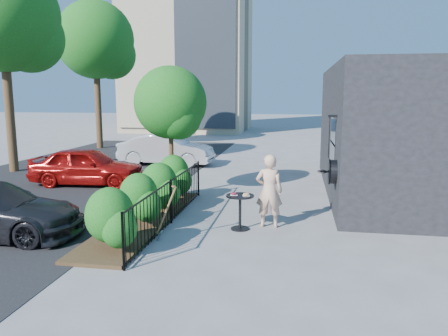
% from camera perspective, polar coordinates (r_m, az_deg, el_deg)
% --- Properties ---
extents(ground, '(120.00, 120.00, 0.00)m').
position_cam_1_polar(ground, '(10.65, 0.96, -7.59)').
color(ground, gray).
rests_on(ground, ground).
extents(shop_building, '(6.22, 9.00, 4.00)m').
position_cam_1_polar(shop_building, '(15.13, 24.90, 4.37)').
color(shop_building, black).
rests_on(shop_building, ground).
extents(fence, '(0.05, 6.05, 1.10)m').
position_cam_1_polar(fence, '(10.82, -6.94, -4.30)').
color(fence, black).
rests_on(fence, ground).
extents(planting_bed, '(1.30, 6.00, 0.08)m').
position_cam_1_polar(planting_bed, '(11.17, -10.35, -6.71)').
color(planting_bed, '#382616').
rests_on(planting_bed, ground).
extents(shrubs, '(1.10, 5.60, 1.24)m').
position_cam_1_polar(shrubs, '(11.06, -9.79, -3.32)').
color(shrubs, '#125015').
rests_on(shrubs, ground).
extents(patio_tree, '(2.20, 2.20, 3.94)m').
position_cam_1_polar(patio_tree, '(13.36, -6.79, 7.90)').
color(patio_tree, '#3F2B19').
rests_on(patio_tree, ground).
extents(street, '(9.00, 30.00, 0.01)m').
position_cam_1_polar(street, '(15.91, -23.05, -2.56)').
color(street, black).
rests_on(street, ground).
extents(street_tree_near, '(4.40, 4.40, 8.28)m').
position_cam_1_polar(street_tree_near, '(19.89, -26.90, 16.62)').
color(street_tree_near, '#3F2B19').
rests_on(street_tree_near, ground).
extents(street_tree_far, '(4.40, 4.40, 8.28)m').
position_cam_1_polar(street_tree_far, '(26.75, -16.38, 15.19)').
color(street_tree_far, '#3F2B19').
rests_on(street_tree_far, ground).
extents(cafe_table, '(0.66, 0.66, 0.88)m').
position_cam_1_polar(cafe_table, '(10.25, 2.11, -4.95)').
color(cafe_table, black).
rests_on(cafe_table, ground).
extents(woman, '(0.65, 0.43, 1.76)m').
position_cam_1_polar(woman, '(10.42, 5.92, -3.00)').
color(woman, '#DBAA8E').
rests_on(woman, ground).
extents(shovel, '(0.48, 0.16, 1.26)m').
position_cam_1_polar(shovel, '(9.56, -7.70, -6.21)').
color(shovel, brown).
rests_on(shovel, ground).
extents(car_red, '(3.99, 1.80, 1.33)m').
position_cam_1_polar(car_red, '(15.97, -17.44, 0.22)').
color(car_red, '#9D0F0D').
rests_on(car_red, ground).
extents(car_silver, '(4.26, 1.60, 1.39)m').
position_cam_1_polar(car_silver, '(19.76, -7.56, 2.41)').
color(car_silver, '#B8B8BD').
rests_on(car_silver, ground).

